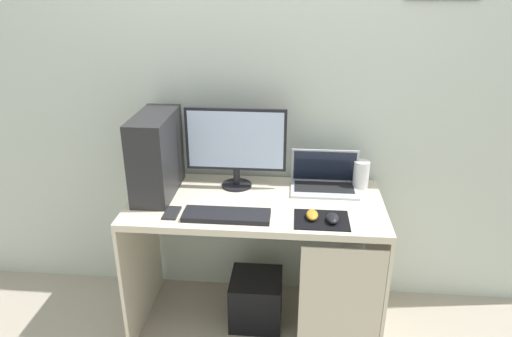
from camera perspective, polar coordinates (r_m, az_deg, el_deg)
ground_plane at (r=2.84m, az=0.00°, el=-18.10°), size 8.00×8.00×0.00m
wall_back at (r=2.56m, az=0.75°, el=10.24°), size 4.00×0.05×2.60m
desk at (r=2.47m, az=0.38°, el=-7.60°), size 1.31×0.63×0.78m
pc_tower at (r=2.46m, az=-12.16°, el=1.65°), size 0.18×0.43×0.43m
monitor at (r=2.47m, az=-2.49°, el=2.95°), size 0.54×0.17×0.44m
laptop at (r=2.55m, az=8.38°, el=-1.53°), size 0.36×0.22×0.22m
speaker at (r=2.58m, az=12.78°, el=-0.73°), size 0.09×0.09×0.15m
keyboard at (r=2.24m, az=-3.63°, el=-5.75°), size 0.42×0.14×0.02m
mousepad at (r=2.24m, az=8.06°, el=-6.27°), size 0.26×0.20×0.00m
mouse_left at (r=2.24m, az=6.92°, el=-5.68°), size 0.06×0.10×0.03m
mouse_right at (r=2.22m, az=9.40°, el=-6.05°), size 0.06×0.10×0.03m
cell_phone at (r=2.31m, az=-10.31°, el=-5.40°), size 0.07×0.13×0.01m
subwoofer at (r=2.75m, az=0.04°, el=-15.73°), size 0.29×0.29×0.29m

